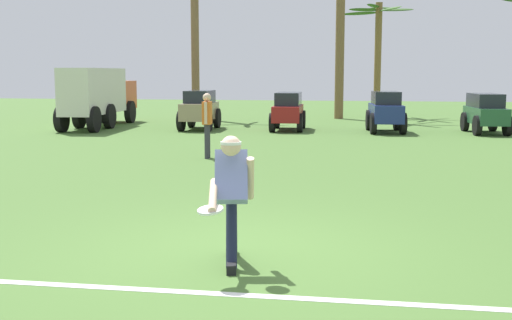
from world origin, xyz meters
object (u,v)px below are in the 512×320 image
frisbee_thrower (231,193)px  box_truck (99,94)px  parked_car_slot_d (485,112)px  palm_tree_left_of_centre (341,23)px  teammate_near_sideline (207,119)px  frisbee_in_flight (210,210)px  palm_tree_far_left (195,28)px  parked_car_slot_b (288,110)px  palm_tree_right_of_centre (378,45)px  parked_car_slot_c (386,111)px  parked_car_slot_a (200,109)px

frisbee_thrower → box_truck: 18.47m
frisbee_thrower → box_truck: size_ratio=0.24×
parked_car_slot_d → palm_tree_left_of_centre: size_ratio=0.34×
frisbee_thrower → teammate_near_sideline: bearing=105.6°
frisbee_in_flight → palm_tree_far_left: palm_tree_far_left is taller
frisbee_in_flight → teammate_near_sideline: (-2.24, 8.87, 0.23)m
parked_car_slot_b → box_truck: (-7.18, 0.09, 0.51)m
frisbee_thrower → palm_tree_left_of_centre: palm_tree_left_of_centre is taller
parked_car_slot_b → palm_tree_right_of_centre: size_ratio=0.46×
parked_car_slot_b → parked_car_slot_c: 3.42m
frisbee_thrower → palm_tree_right_of_centre: size_ratio=0.27×
frisbee_thrower → parked_car_slot_c: size_ratio=0.58×
parked_car_slot_a → teammate_near_sideline: bearing=-74.0°
teammate_near_sideline → palm_tree_left_of_centre: 14.59m
palm_tree_far_left → teammate_near_sideline: bearing=-73.8°
frisbee_thrower → parked_car_slot_a: size_ratio=0.59×
parked_car_slot_a → parked_car_slot_b: size_ratio=0.98×
frisbee_thrower → palm_tree_left_of_centre: size_ratio=0.19×
frisbee_thrower → parked_car_slot_d: 17.06m
parked_car_slot_d → box_truck: box_truck is taller
parked_car_slot_d → palm_tree_left_of_centre: bearing=129.9°
frisbee_in_flight → parked_car_slot_d: parked_car_slot_d is taller
parked_car_slot_b → palm_tree_right_of_centre: (3.22, 8.03, 2.59)m
parked_car_slot_c → palm_tree_right_of_centre: size_ratio=0.46×
frisbee_in_flight → box_truck: (-8.41, 16.87, 0.52)m
parked_car_slot_b → box_truck: size_ratio=0.41×
frisbee_in_flight → parked_car_slot_b: 16.83m
parked_car_slot_c → palm_tree_left_of_centre: palm_tree_left_of_centre is taller
parked_car_slot_c → parked_car_slot_d: parked_car_slot_c is taller
box_truck → palm_tree_far_left: (2.43, 4.92, 2.74)m
parked_car_slot_a → parked_car_slot_b: parked_car_slot_a is taller
frisbee_in_flight → palm_tree_right_of_centre: size_ratio=0.07×
palm_tree_far_left → palm_tree_right_of_centre: (7.98, 3.02, -0.66)m
box_truck → palm_tree_left_of_centre: palm_tree_left_of_centre is taller
parked_car_slot_a → palm_tree_far_left: size_ratio=0.34×
frisbee_in_flight → teammate_near_sideline: teammate_near_sideline is taller
parked_car_slot_c → teammate_near_sideline: bearing=-120.0°
parked_car_slot_c → box_truck: bearing=178.1°
parked_car_slot_c → parked_car_slot_d: bearing=2.8°
palm_tree_far_left → palm_tree_left_of_centre: 6.41m
frisbee_in_flight → palm_tree_left_of_centre: bearing=89.2°
frisbee_in_flight → parked_car_slot_b: parked_car_slot_b is taller
teammate_near_sideline → palm_tree_left_of_centre: size_ratio=0.21×
parked_car_slot_d → palm_tree_far_left: size_ratio=0.36×
box_truck → palm_tree_left_of_centre: 11.00m
frisbee_thrower → parked_car_slot_b: bearing=94.7°
palm_tree_left_of_centre → palm_tree_right_of_centre: bearing=49.6°
parked_car_slot_c → palm_tree_right_of_centre: palm_tree_right_of_centre is taller
parked_car_slot_d → palm_tree_right_of_centre: palm_tree_right_of_centre is taller
parked_car_slot_b → palm_tree_left_of_centre: 7.16m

